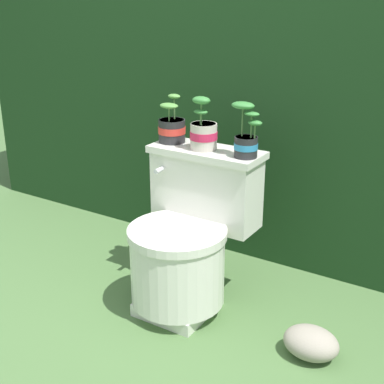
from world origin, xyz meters
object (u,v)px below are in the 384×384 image
Objects in this scene: toilet at (187,239)px; garden_stone at (311,343)px; potted_plant_midleft at (203,133)px; potted_plant_left at (172,128)px; potted_plant_middle at (246,138)px.

toilet is 3.15× the size of garden_stone.
potted_plant_left is at bearing 172.12° from potted_plant_midleft.
potted_plant_midleft reaches higher than potted_plant_left.
potted_plant_midleft reaches higher than garden_stone.
potted_plant_midleft reaches higher than toilet.
potted_plant_left is (-0.19, 0.16, 0.44)m from toilet.
toilet is 0.47m from potted_plant_midleft.
toilet is 3.19× the size of potted_plant_left.
potted_plant_midleft is at bearing 178.85° from potted_plant_middle.
toilet is 0.51m from potted_plant_middle.
garden_stone is at bearing -18.86° from potted_plant_midleft.
potted_plant_middle is 1.04× the size of garden_stone.
toilet is at bearing -87.58° from potted_plant_midleft.
potted_plant_midleft is 0.21m from potted_plant_middle.
potted_plant_left is at bearing 138.67° from toilet.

